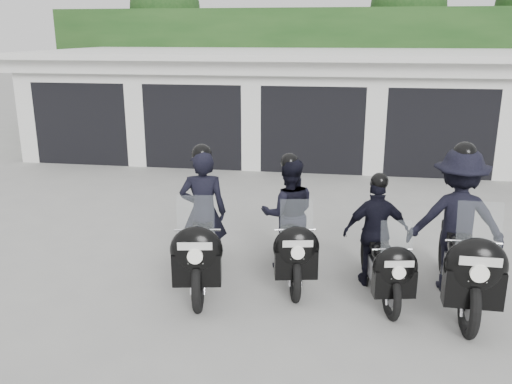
# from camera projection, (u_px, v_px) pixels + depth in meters

# --- Properties ---
(ground) EXTENTS (80.00, 80.00, 0.00)m
(ground) POSITION_uv_depth(u_px,v_px,m) (290.00, 256.00, 8.74)
(ground) COLOR gray
(ground) RESTS_ON ground
(garage_block) EXTENTS (16.40, 6.80, 2.96)m
(garage_block) POSITION_uv_depth(u_px,v_px,m) (318.00, 105.00, 15.97)
(garage_block) COLOR silver
(garage_block) RESTS_ON ground
(background_vegetation) EXTENTS (20.00, 3.90, 5.80)m
(background_vegetation) POSITION_uv_depth(u_px,v_px,m) (335.00, 52.00, 20.14)
(background_vegetation) COLOR #173914
(background_vegetation) RESTS_ON ground
(police_bike_a) EXTENTS (0.94, 2.30, 2.02)m
(police_bike_a) POSITION_uv_depth(u_px,v_px,m) (202.00, 229.00, 7.63)
(police_bike_a) COLOR black
(police_bike_a) RESTS_ON ground
(police_bike_b) EXTENTS (1.01, 2.10, 1.84)m
(police_bike_b) POSITION_uv_depth(u_px,v_px,m) (290.00, 223.00, 7.93)
(police_bike_b) COLOR black
(police_bike_b) RESTS_ON ground
(police_bike_c) EXTENTS (1.00, 1.92, 1.69)m
(police_bike_c) POSITION_uv_depth(u_px,v_px,m) (379.00, 241.00, 7.42)
(police_bike_c) COLOR black
(police_bike_c) RESTS_ON ground
(police_bike_d) EXTENTS (1.30, 2.48, 2.16)m
(police_bike_d) POSITION_uv_depth(u_px,v_px,m) (459.00, 232.00, 7.20)
(police_bike_d) COLOR black
(police_bike_d) RESTS_ON ground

